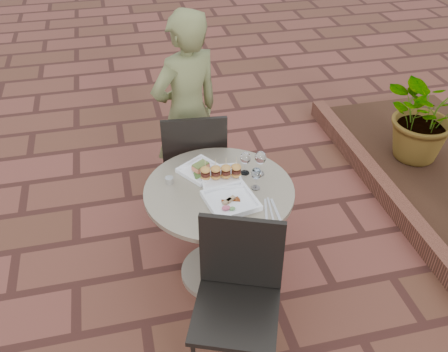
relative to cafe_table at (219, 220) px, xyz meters
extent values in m
plane|color=brown|center=(-0.12, 0.12, -0.48)|extent=(60.00, 60.00, 0.00)
cylinder|color=gray|center=(0.00, 0.00, -0.46)|extent=(0.52, 0.52, 0.04)
cylinder|color=gray|center=(0.00, 0.00, -0.13)|extent=(0.08, 0.08, 0.70)
cylinder|color=gray|center=(0.00, 0.00, 0.23)|extent=(0.90, 0.90, 0.03)
cube|color=black|center=(-0.03, 0.71, -0.03)|extent=(0.48, 0.48, 0.03)
cube|color=black|center=(-0.05, 0.51, 0.22)|extent=(0.44, 0.07, 0.46)
cylinder|color=black|center=(0.18, 0.88, -0.26)|extent=(0.02, 0.02, 0.44)
cylinder|color=black|center=(-0.20, 0.92, -0.26)|extent=(0.02, 0.02, 0.44)
cylinder|color=black|center=(0.14, 0.50, -0.26)|extent=(0.02, 0.02, 0.44)
cylinder|color=black|center=(-0.24, 0.54, -0.26)|extent=(0.02, 0.02, 0.44)
cube|color=black|center=(-0.07, -0.70, -0.03)|extent=(0.57, 0.57, 0.03)
cube|color=black|center=(0.00, -0.51, 0.22)|extent=(0.42, 0.19, 0.46)
cylinder|color=black|center=(-0.18, -0.45, -0.26)|extent=(0.02, 0.02, 0.44)
cylinder|color=black|center=(0.17, -0.59, -0.26)|extent=(0.02, 0.02, 0.44)
imported|color=brown|center=(-0.04, 0.86, 0.29)|extent=(0.66, 0.57, 1.54)
cube|color=white|center=(-0.07, 0.19, 0.25)|extent=(0.31, 0.31, 0.01)
cube|color=#E37650|center=(-0.07, 0.19, 0.28)|extent=(0.12, 0.11, 0.03)
cube|color=#53622C|center=(-0.07, 0.19, 0.30)|extent=(0.11, 0.10, 0.01)
cube|color=white|center=(0.03, 0.09, 0.25)|extent=(0.26, 0.26, 0.01)
cube|color=white|center=(0.04, -0.14, 0.25)|extent=(0.32, 0.32, 0.01)
ellipsoid|color=#C9536D|center=(-0.01, -0.21, 0.27)|extent=(0.05, 0.04, 0.02)
cylinder|color=white|center=(0.21, -0.04, 0.25)|extent=(0.05, 0.05, 0.00)
cylinder|color=white|center=(0.21, -0.04, 0.28)|extent=(0.01, 0.01, 0.06)
ellipsoid|color=white|center=(0.21, -0.04, 0.35)|extent=(0.06, 0.06, 0.08)
cylinder|color=white|center=(0.21, -0.04, 0.35)|extent=(0.05, 0.05, 0.03)
cylinder|color=white|center=(0.19, 0.12, 0.25)|extent=(0.05, 0.05, 0.00)
cylinder|color=white|center=(0.19, 0.12, 0.28)|extent=(0.01, 0.01, 0.07)
ellipsoid|color=white|center=(0.19, 0.12, 0.36)|extent=(0.06, 0.06, 0.08)
cylinder|color=white|center=(0.28, 0.09, 0.25)|extent=(0.06, 0.06, 0.00)
cylinder|color=white|center=(0.28, 0.09, 0.29)|extent=(0.01, 0.01, 0.07)
ellipsoid|color=white|center=(0.28, 0.09, 0.37)|extent=(0.07, 0.07, 0.09)
cylinder|color=silver|center=(-0.28, 0.13, 0.27)|extent=(0.06, 0.06, 0.04)
cube|color=brown|center=(1.48, 0.42, -0.41)|extent=(0.12, 3.00, 0.15)
imported|color=#33662D|center=(2.01, 0.92, 0.00)|extent=(0.83, 0.73, 0.86)
camera|label=1|loc=(-0.51, -2.29, 2.07)|focal=40.00mm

